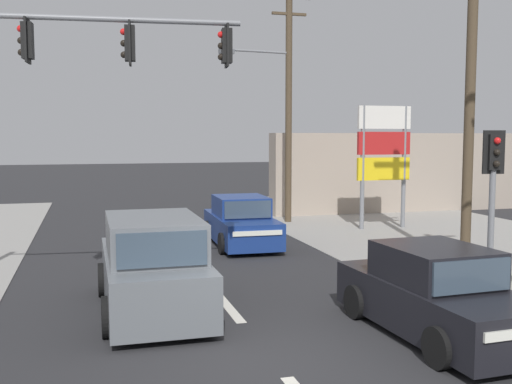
{
  "coord_description": "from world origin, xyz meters",
  "views": [
    {
      "loc": [
        -2.67,
        -8.65,
        3.43
      ],
      "look_at": [
        0.89,
        4.0,
        2.22
      ],
      "focal_mm": 42.0,
      "sensor_mm": 36.0,
      "label": 1
    }
  ],
  "objects_px": {
    "pedestal_signal_right_kerb": "(493,190)",
    "shopping_plaza_sign": "(384,149)",
    "utility_pole_background_right": "(285,96)",
    "suv_receding_far": "(153,267)",
    "traffic_signal_mast": "(10,88)",
    "sedan_kerbside_parked": "(241,223)",
    "sedan_oncoming_mid": "(435,295)",
    "utility_pole_midground_right": "(471,80)"
  },
  "relations": [
    {
      "from": "sedan_oncoming_mid",
      "to": "traffic_signal_mast",
      "type": "bearing_deg",
      "value": 154.28
    },
    {
      "from": "traffic_signal_mast",
      "to": "shopping_plaza_sign",
      "type": "relative_size",
      "value": 1.49
    },
    {
      "from": "utility_pole_background_right",
      "to": "traffic_signal_mast",
      "type": "distance_m",
      "value": 13.71
    },
    {
      "from": "utility_pole_background_right",
      "to": "traffic_signal_mast",
      "type": "relative_size",
      "value": 1.36
    },
    {
      "from": "sedan_kerbside_parked",
      "to": "sedan_oncoming_mid",
      "type": "bearing_deg",
      "value": -83.29
    },
    {
      "from": "traffic_signal_mast",
      "to": "pedestal_signal_right_kerb",
      "type": "bearing_deg",
      "value": -15.5
    },
    {
      "from": "pedestal_signal_right_kerb",
      "to": "sedan_kerbside_parked",
      "type": "xyz_separation_m",
      "value": [
        -2.9,
        8.36,
        -1.71
      ]
    },
    {
      "from": "utility_pole_midground_right",
      "to": "sedan_kerbside_parked",
      "type": "relative_size",
      "value": 2.17
    },
    {
      "from": "utility_pole_midground_right",
      "to": "sedan_kerbside_parked",
      "type": "xyz_separation_m",
      "value": [
        -4.78,
        4.88,
        -4.18
      ]
    },
    {
      "from": "pedestal_signal_right_kerb",
      "to": "sedan_oncoming_mid",
      "type": "distance_m",
      "value": 2.67
    },
    {
      "from": "utility_pole_midground_right",
      "to": "shopping_plaza_sign",
      "type": "height_order",
      "value": "utility_pole_midground_right"
    },
    {
      "from": "traffic_signal_mast",
      "to": "sedan_oncoming_mid",
      "type": "bearing_deg",
      "value": -25.72
    },
    {
      "from": "pedestal_signal_right_kerb",
      "to": "utility_pole_midground_right",
      "type": "bearing_deg",
      "value": 61.53
    },
    {
      "from": "utility_pole_background_right",
      "to": "traffic_signal_mast",
      "type": "xyz_separation_m",
      "value": [
        -8.97,
        -10.34,
        -0.67
      ]
    },
    {
      "from": "utility_pole_background_right",
      "to": "shopping_plaza_sign",
      "type": "distance_m",
      "value": 4.44
    },
    {
      "from": "suv_receding_far",
      "to": "shopping_plaza_sign",
      "type": "bearing_deg",
      "value": 41.93
    },
    {
      "from": "utility_pole_midground_right",
      "to": "pedestal_signal_right_kerb",
      "type": "xyz_separation_m",
      "value": [
        -1.88,
        -3.47,
        -2.47
      ]
    },
    {
      "from": "traffic_signal_mast",
      "to": "pedestal_signal_right_kerb",
      "type": "distance_m",
      "value": 9.45
    },
    {
      "from": "utility_pole_midground_right",
      "to": "sedan_kerbside_parked",
      "type": "bearing_deg",
      "value": 134.43
    },
    {
      "from": "utility_pole_background_right",
      "to": "shopping_plaza_sign",
      "type": "xyz_separation_m",
      "value": [
        2.99,
        -2.56,
        -2.04
      ]
    },
    {
      "from": "traffic_signal_mast",
      "to": "sedan_kerbside_parked",
      "type": "bearing_deg",
      "value": 44.35
    },
    {
      "from": "sedan_kerbside_parked",
      "to": "sedan_oncoming_mid",
      "type": "height_order",
      "value": "same"
    },
    {
      "from": "pedestal_signal_right_kerb",
      "to": "sedan_kerbside_parked",
      "type": "bearing_deg",
      "value": 109.14
    },
    {
      "from": "pedestal_signal_right_kerb",
      "to": "shopping_plaza_sign",
      "type": "xyz_separation_m",
      "value": [
        3.05,
        10.25,
        0.57
      ]
    },
    {
      "from": "suv_receding_far",
      "to": "sedan_oncoming_mid",
      "type": "xyz_separation_m",
      "value": [
        4.54,
        -2.76,
        -0.18
      ]
    },
    {
      "from": "utility_pole_midground_right",
      "to": "shopping_plaza_sign",
      "type": "bearing_deg",
      "value": 80.24
    },
    {
      "from": "utility_pole_midground_right",
      "to": "traffic_signal_mast",
      "type": "bearing_deg",
      "value": -174.7
    },
    {
      "from": "pedestal_signal_right_kerb",
      "to": "suv_receding_far",
      "type": "relative_size",
      "value": 0.78
    },
    {
      "from": "sedan_oncoming_mid",
      "to": "pedestal_signal_right_kerb",
      "type": "bearing_deg",
      "value": 27.8
    },
    {
      "from": "pedestal_signal_right_kerb",
      "to": "shopping_plaza_sign",
      "type": "height_order",
      "value": "shopping_plaza_sign"
    },
    {
      "from": "utility_pole_background_right",
      "to": "sedan_kerbside_parked",
      "type": "height_order",
      "value": "utility_pole_background_right"
    },
    {
      "from": "utility_pole_background_right",
      "to": "traffic_signal_mast",
      "type": "height_order",
      "value": "utility_pole_background_right"
    },
    {
      "from": "sedan_kerbside_parked",
      "to": "shopping_plaza_sign",
      "type": "bearing_deg",
      "value": 17.65
    },
    {
      "from": "shopping_plaza_sign",
      "to": "suv_receding_far",
      "type": "relative_size",
      "value": 1.01
    },
    {
      "from": "pedestal_signal_right_kerb",
      "to": "sedan_kerbside_parked",
      "type": "relative_size",
      "value": 0.83
    },
    {
      "from": "sedan_oncoming_mid",
      "to": "sedan_kerbside_parked",
      "type": "bearing_deg",
      "value": 96.71
    },
    {
      "from": "utility_pole_background_right",
      "to": "suv_receding_far",
      "type": "relative_size",
      "value": 2.05
    },
    {
      "from": "utility_pole_background_right",
      "to": "suv_receding_far",
      "type": "height_order",
      "value": "utility_pole_background_right"
    },
    {
      "from": "shopping_plaza_sign",
      "to": "suv_receding_far",
      "type": "height_order",
      "value": "shopping_plaza_sign"
    },
    {
      "from": "utility_pole_background_right",
      "to": "suv_receding_far",
      "type": "bearing_deg",
      "value": -120.2
    },
    {
      "from": "shopping_plaza_sign",
      "to": "sedan_kerbside_parked",
      "type": "distance_m",
      "value": 6.65
    },
    {
      "from": "utility_pole_background_right",
      "to": "pedestal_signal_right_kerb",
      "type": "height_order",
      "value": "utility_pole_background_right"
    }
  ]
}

